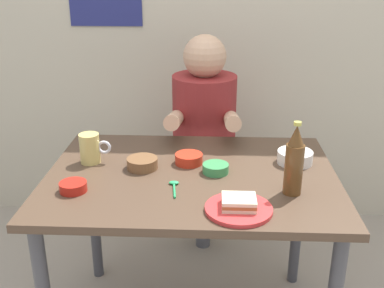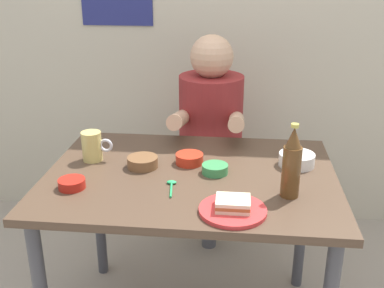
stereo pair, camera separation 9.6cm
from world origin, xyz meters
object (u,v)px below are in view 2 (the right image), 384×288
plate_orange (233,210)px  sandwich (233,203)px  person_seated (211,117)px  condiment_bowl_brown (143,162)px  beer_mug (93,146)px  beer_bottle (292,164)px  dining_table (191,195)px  stool (210,190)px

plate_orange → sandwich: size_ratio=2.00×
sandwich → person_seated: bearing=98.3°
person_seated → condiment_bowl_brown: (-0.23, -0.58, -0.00)m
plate_orange → beer_mug: bearing=147.5°
sandwich → beer_bottle: beer_bottle is taller
dining_table → beer_bottle: 0.44m
dining_table → sandwich: 0.35m
sandwich → plate_orange: bearing=-63.4°
person_seated → beer_mug: person_seated is taller
beer_mug → condiment_bowl_brown: (0.21, -0.05, -0.04)m
plate_orange → beer_bottle: beer_bottle is taller
person_seated → condiment_bowl_brown: size_ratio=6.00×
sandwich → condiment_bowl_brown: bearing=138.6°
sandwich → beer_mug: bearing=147.5°
plate_orange → beer_bottle: (0.19, 0.13, 0.11)m
sandwich → condiment_bowl_brown: 0.48m
person_seated → condiment_bowl_brown: person_seated is taller
dining_table → plate_orange: (0.17, -0.28, 0.10)m
beer_bottle → condiment_bowl_brown: size_ratio=2.18×
dining_table → sandwich: bearing=-59.2°
person_seated → sandwich: (0.13, -0.90, 0.01)m
person_seated → dining_table: bearing=-93.2°
beer_mug → stool: bearing=51.1°
plate_orange → sandwich: sandwich is taller
person_seated → sandwich: person_seated is taller
person_seated → beer_bottle: bearing=-67.1°
dining_table → condiment_bowl_brown: bearing=169.0°
stool → sandwich: (0.13, -0.91, 0.42)m
person_seated → beer_bottle: (0.32, -0.76, 0.09)m
dining_table → beer_mug: size_ratio=8.73×
stool → beer_bottle: bearing=-67.4°
dining_table → person_seated: bearing=86.8°
stool → person_seated: size_ratio=0.63×
person_seated → sandwich: 0.91m
dining_table → condiment_bowl_brown: 0.23m
person_seated → sandwich: bearing=-81.7°
beer_mug → plate_orange: bearing=-32.5°
dining_table → beer_bottle: (0.36, -0.14, 0.21)m
person_seated → plate_orange: 0.91m
condiment_bowl_brown → dining_table: bearing=-11.0°
stool → beer_bottle: size_ratio=1.72×
stool → sandwich: 1.01m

